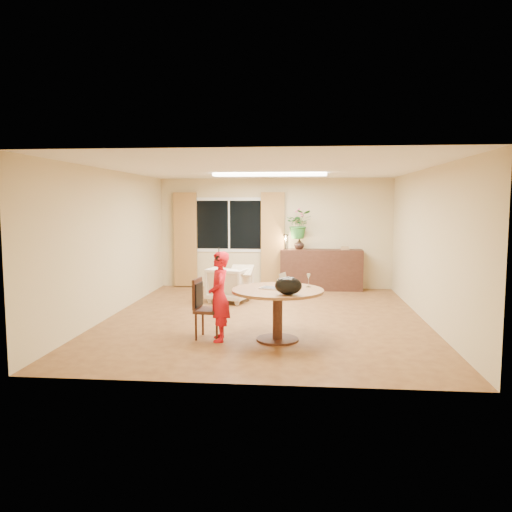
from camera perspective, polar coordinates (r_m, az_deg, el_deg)
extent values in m
plane|color=brown|center=(8.84, 1.01, -7.10)|extent=(6.50, 6.50, 0.00)
plane|color=white|center=(8.63, 1.05, 9.97)|extent=(6.50, 6.50, 0.00)
plane|color=#CBB684|center=(11.87, 2.19, 2.60)|extent=(5.50, 0.00, 5.50)
plane|color=#CBB684|center=(9.26, -16.21, 1.41)|extent=(0.00, 6.50, 6.50)
plane|color=#CBB684|center=(8.87, 19.04, 1.13)|extent=(0.00, 6.50, 6.50)
cube|color=white|center=(11.96, -3.09, 3.58)|extent=(1.70, 0.02, 1.30)
cube|color=black|center=(11.95, -3.10, 3.58)|extent=(1.55, 0.01, 1.15)
cube|color=white|center=(11.94, -3.10, 3.58)|extent=(0.04, 0.01, 1.15)
cube|color=olive|center=(12.10, -8.07, 1.88)|extent=(0.55, 0.08, 2.25)
cube|color=olive|center=(11.79, 1.92, 1.83)|extent=(0.55, 0.08, 2.25)
cube|color=white|center=(9.82, 1.57, 9.28)|extent=(2.20, 0.35, 0.05)
cylinder|color=brown|center=(7.28, 2.49, -3.97)|extent=(1.34, 1.34, 0.04)
cylinder|color=black|center=(7.36, 2.48, -6.90)|extent=(0.14, 0.14, 0.72)
cylinder|color=black|center=(7.44, 2.47, -9.50)|extent=(0.62, 0.62, 0.03)
imported|color=#B6250E|center=(7.31, -4.22, -4.62)|extent=(0.53, 0.40, 1.31)
imported|color=beige|center=(10.25, -3.04, -3.23)|extent=(0.95, 0.97, 0.72)
cube|color=black|center=(11.71, 7.46, -1.56)|extent=(1.89, 0.46, 0.95)
imported|color=black|center=(11.63, 4.96, 1.38)|extent=(0.28, 0.28, 0.25)
imported|color=#2E6526|center=(11.61, 4.93, 3.61)|extent=(0.63, 0.55, 0.66)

